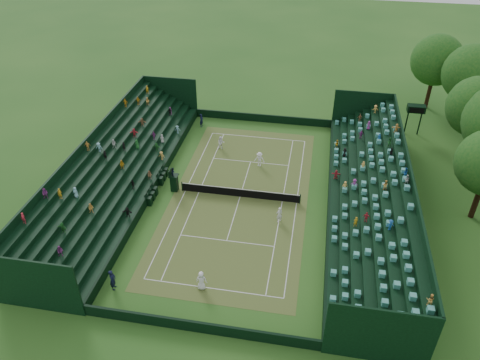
{
  "coord_description": "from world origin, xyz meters",
  "views": [
    {
      "loc": [
        6.48,
        -35.73,
        27.19
      ],
      "look_at": [
        0.0,
        0.0,
        2.0
      ],
      "focal_mm": 35.0,
      "sensor_mm": 36.0,
      "label": 1
    }
  ],
  "objects_px": {
    "umpire_chair": "(174,181)",
    "player_far_east": "(259,159)",
    "tennis_net": "(240,193)",
    "player_near_east": "(279,215)",
    "player_far_west": "(221,143)",
    "player_near_west": "(201,281)"
  },
  "relations": [
    {
      "from": "player_far_east",
      "to": "umpire_chair",
      "type": "bearing_deg",
      "value": -138.16
    },
    {
      "from": "umpire_chair",
      "to": "player_far_west",
      "type": "bearing_deg",
      "value": 71.67
    },
    {
      "from": "tennis_net",
      "to": "player_near_west",
      "type": "distance_m",
      "value": 12.04
    },
    {
      "from": "player_near_west",
      "to": "player_far_east",
      "type": "relative_size",
      "value": 1.02
    },
    {
      "from": "tennis_net",
      "to": "player_near_east",
      "type": "bearing_deg",
      "value": -36.49
    },
    {
      "from": "umpire_chair",
      "to": "player_near_west",
      "type": "height_order",
      "value": "umpire_chair"
    },
    {
      "from": "player_near_east",
      "to": "player_far_west",
      "type": "height_order",
      "value": "player_near_east"
    },
    {
      "from": "player_far_west",
      "to": "player_far_east",
      "type": "height_order",
      "value": "player_far_east"
    },
    {
      "from": "player_far_east",
      "to": "player_far_west",
      "type": "bearing_deg",
      "value": 154.33
    },
    {
      "from": "umpire_chair",
      "to": "player_near_east",
      "type": "xyz_separation_m",
      "value": [
        10.68,
        -3.0,
        -0.32
      ]
    },
    {
      "from": "player_far_west",
      "to": "player_far_east",
      "type": "xyz_separation_m",
      "value": [
        4.74,
        -2.71,
        0.05
      ]
    },
    {
      "from": "umpire_chair",
      "to": "player_near_west",
      "type": "distance_m",
      "value": 13.28
    },
    {
      "from": "umpire_chair",
      "to": "player_near_east",
      "type": "relative_size",
      "value": 1.63
    },
    {
      "from": "umpire_chair",
      "to": "player_far_east",
      "type": "distance_m",
      "value": 9.6
    },
    {
      "from": "player_near_east",
      "to": "player_far_west",
      "type": "relative_size",
      "value": 1.04
    },
    {
      "from": "player_far_west",
      "to": "player_near_east",
      "type": "bearing_deg",
      "value": -72.15
    },
    {
      "from": "umpire_chair",
      "to": "player_far_west",
      "type": "distance_m",
      "value": 9.05
    },
    {
      "from": "player_near_west",
      "to": "player_near_east",
      "type": "xyz_separation_m",
      "value": [
        4.92,
        8.95,
        -0.04
      ]
    },
    {
      "from": "player_near_east",
      "to": "player_far_east",
      "type": "xyz_separation_m",
      "value": [
        -3.1,
        8.88,
        0.02
      ]
    },
    {
      "from": "player_far_west",
      "to": "player_far_east",
      "type": "distance_m",
      "value": 5.46
    },
    {
      "from": "player_near_west",
      "to": "player_far_west",
      "type": "xyz_separation_m",
      "value": [
        -2.92,
        20.54,
        -0.07
      ]
    },
    {
      "from": "player_far_east",
      "to": "tennis_net",
      "type": "bearing_deg",
      "value": -95.99
    }
  ]
}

